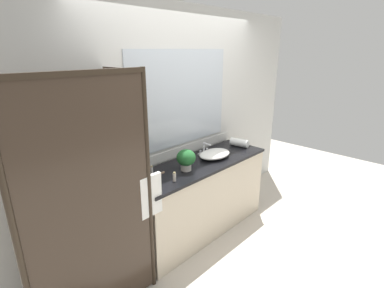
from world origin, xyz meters
TOP-DOWN VIEW (x-y plane):
  - ground_plane at (0.00, 0.00)m, footprint 8.00×8.00m
  - wall_back_with_mirror at (0.00, 0.34)m, footprint 4.40×0.06m
  - vanity_cabinet at (0.00, 0.01)m, footprint 1.80×0.58m
  - shower_enclosure at (-1.27, -0.19)m, footprint 1.20×0.59m
  - sink_basin at (0.22, -0.02)m, footprint 0.43×0.30m
  - faucet at (0.22, 0.15)m, footprint 0.17×0.13m
  - potted_plant at (-0.29, -0.05)m, footprint 0.20×0.20m
  - amenity_bottle_lotion at (-0.61, 0.12)m, footprint 0.03×0.03m
  - amenity_bottle_shampoo at (-0.55, -0.15)m, footprint 0.03×0.03m
  - rolled_towel_near_edge at (0.76, 0.01)m, footprint 0.14×0.25m

SIDE VIEW (x-z plane):
  - ground_plane at x=0.00m, z-range 0.00..0.00m
  - vanity_cabinet at x=0.00m, z-range 0.00..0.90m
  - sink_basin at x=0.22m, z-range 0.90..0.98m
  - amenity_bottle_shampoo at x=-0.55m, z-range 0.90..0.99m
  - amenity_bottle_lotion at x=-0.61m, z-range 0.90..0.99m
  - faucet at x=0.22m, z-range 0.87..1.02m
  - rolled_towel_near_edge at x=0.76m, z-range 0.90..1.00m
  - shower_enclosure at x=-1.27m, z-range 0.02..2.02m
  - potted_plant at x=-0.29m, z-range 0.92..1.15m
  - wall_back_with_mirror at x=0.00m, z-range 0.01..2.61m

